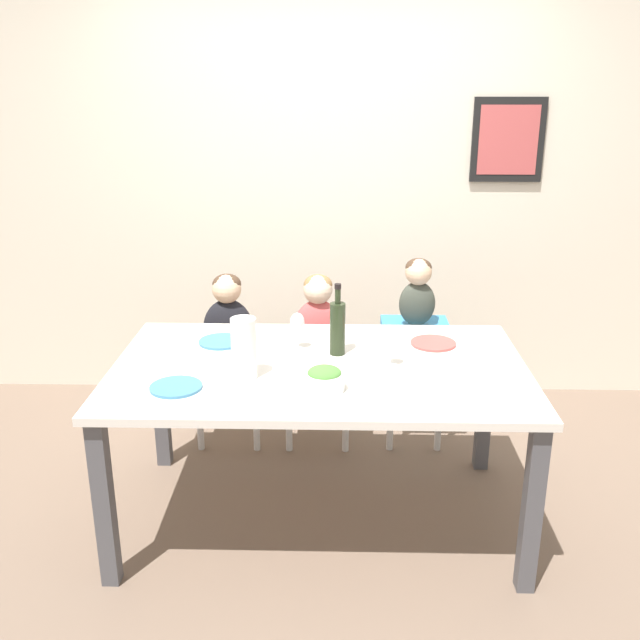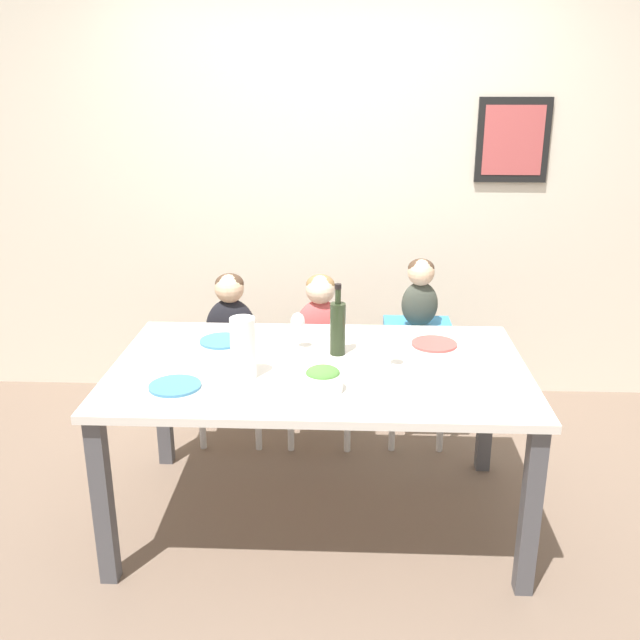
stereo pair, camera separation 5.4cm
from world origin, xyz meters
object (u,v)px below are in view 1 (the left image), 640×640
at_px(paper_towel_roll, 244,348).
at_px(dinner_plate_back_left, 221,341).
at_px(person_child_left, 228,317).
at_px(wine_bottle, 338,327).
at_px(wine_glass_near, 391,338).
at_px(wine_glass_far, 297,323).
at_px(person_baby_right, 418,288).
at_px(chair_right_highchair, 415,349).
at_px(person_child_center, 318,318).
at_px(chair_far_center, 318,372).
at_px(chair_far_left, 230,372).
at_px(dinner_plate_front_left, 176,387).
at_px(dinner_plate_back_right, 433,343).
at_px(salad_bowl_large, 324,379).

height_order(paper_towel_roll, dinner_plate_back_left, paper_towel_roll).
relative_size(person_child_left, wine_bottle, 1.49).
bearing_deg(wine_glass_near, dinner_plate_back_left, 161.64).
bearing_deg(wine_glass_far, wine_bottle, -16.79).
bearing_deg(wine_glass_near, person_baby_right, 75.87).
height_order(chair_right_highchair, person_child_left, person_child_left).
bearing_deg(person_child_center, chair_far_center, -90.00).
bearing_deg(chair_far_left, chair_right_highchair, 0.00).
distance_m(paper_towel_roll, dinner_plate_front_left, 0.32).
xyz_separation_m(chair_right_highchair, person_baby_right, (0.00, 0.00, 0.35)).
bearing_deg(dinner_plate_back_left, person_baby_right, 28.07).
height_order(wine_glass_near, dinner_plate_back_right, wine_glass_near).
xyz_separation_m(wine_bottle, dinner_plate_front_left, (-0.65, -0.39, -0.12)).
relative_size(person_child_center, person_baby_right, 1.32).
bearing_deg(salad_bowl_large, wine_bottle, 82.64).
relative_size(dinner_plate_front_left, dinner_plate_back_right, 1.00).
bearing_deg(chair_far_left, wine_bottle, -47.33).
xyz_separation_m(person_child_left, person_baby_right, (1.02, 0.00, 0.17)).
relative_size(chair_far_center, dinner_plate_front_left, 2.23).
bearing_deg(salad_bowl_large, paper_towel_roll, 160.15).
distance_m(chair_far_left, wine_bottle, 1.01).
bearing_deg(dinner_plate_front_left, wine_glass_far, 43.79).
bearing_deg(salad_bowl_large, person_child_center, 92.97).
relative_size(dinner_plate_front_left, dinner_plate_back_left, 1.00).
bearing_deg(dinner_plate_back_left, person_child_left, 95.13).
height_order(salad_bowl_large, dinner_plate_back_left, salad_bowl_large).
distance_m(chair_right_highchair, wine_glass_near, 0.88).
xyz_separation_m(person_baby_right, dinner_plate_front_left, (-1.08, -1.04, -0.12)).
height_order(paper_towel_roll, wine_glass_near, paper_towel_roll).
distance_m(wine_glass_far, dinner_plate_front_left, 0.66).
bearing_deg(salad_bowl_large, person_child_left, 117.54).
xyz_separation_m(dinner_plate_front_left, dinner_plate_back_right, (1.10, 0.52, 0.00)).
bearing_deg(paper_towel_roll, chair_far_left, 102.81).
bearing_deg(wine_bottle, dinner_plate_back_right, 15.85).
height_order(wine_bottle, dinner_plate_back_left, wine_bottle).
height_order(person_child_center, wine_bottle, wine_bottle).
bearing_deg(wine_glass_near, wine_glass_far, 155.70).
height_order(person_baby_right, dinner_plate_back_right, person_baby_right).
bearing_deg(dinner_plate_back_right, wine_glass_near, -130.17).
relative_size(chair_right_highchair, wine_bottle, 2.08).
relative_size(chair_far_left, paper_towel_roll, 1.82).
xyz_separation_m(person_child_left, dinner_plate_back_right, (1.05, -0.52, 0.06)).
bearing_deg(dinner_plate_back_left, chair_far_left, 95.14).
bearing_deg(person_child_left, dinner_plate_back_left, -84.87).
bearing_deg(person_baby_right, chair_far_center, -179.83).
bearing_deg(chair_right_highchair, chair_far_center, 180.00).
bearing_deg(salad_bowl_large, chair_far_left, 117.56).
xyz_separation_m(person_child_center, paper_towel_roll, (-0.28, -0.92, 0.18)).
bearing_deg(person_child_left, chair_far_center, -0.13).
distance_m(chair_far_left, chair_far_center, 0.49).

